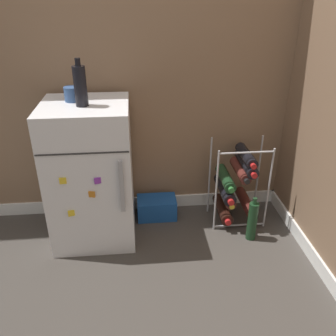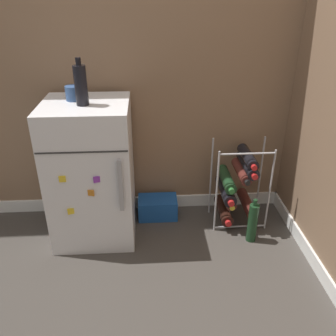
# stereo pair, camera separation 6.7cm
# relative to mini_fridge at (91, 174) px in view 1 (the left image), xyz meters

# --- Properties ---
(ground_plane) EXTENTS (14.00, 14.00, 0.00)m
(ground_plane) POSITION_rel_mini_fridge_xyz_m (0.34, -0.38, -0.43)
(ground_plane) COLOR #423D38
(wall_back) EXTENTS (6.87, 0.07, 2.50)m
(wall_back) POSITION_rel_mini_fridge_xyz_m (0.34, 0.30, 0.81)
(wall_back) COLOR #84664C
(wall_back) RESTS_ON ground_plane
(mini_fridge) EXTENTS (0.49, 0.49, 0.87)m
(mini_fridge) POSITION_rel_mini_fridge_xyz_m (0.00, 0.00, 0.00)
(mini_fridge) COLOR white
(mini_fridge) RESTS_ON ground_plane
(wine_rack) EXTENTS (0.35, 0.33, 0.57)m
(wine_rack) POSITION_rel_mini_fridge_xyz_m (0.91, 0.06, -0.16)
(wine_rack) COLOR #B2B2B7
(wine_rack) RESTS_ON ground_plane
(soda_box) EXTENTS (0.27, 0.17, 0.14)m
(soda_box) POSITION_rel_mini_fridge_xyz_m (0.40, 0.15, -0.36)
(soda_box) COLOR #194C9E
(soda_box) RESTS_ON ground_plane
(fridge_top_cup) EXTENTS (0.09, 0.09, 0.08)m
(fridge_top_cup) POSITION_rel_mini_fridge_xyz_m (-0.06, 0.06, 0.47)
(fridge_top_cup) COLOR #335184
(fridge_top_cup) RESTS_ON mini_fridge
(fridge_top_bottle) EXTENTS (0.07, 0.07, 0.25)m
(fridge_top_bottle) POSITION_rel_mini_fridge_xyz_m (-0.00, -0.04, 0.54)
(fridge_top_bottle) COLOR black
(fridge_top_bottle) RESTS_ON mini_fridge
(loose_bottle_floor) EXTENTS (0.06, 0.06, 0.30)m
(loose_bottle_floor) POSITION_rel_mini_fridge_xyz_m (0.98, -0.16, -0.30)
(loose_bottle_floor) COLOR #19381E
(loose_bottle_floor) RESTS_ON ground_plane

